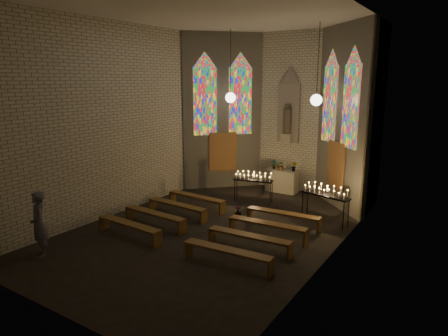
{
  "coord_description": "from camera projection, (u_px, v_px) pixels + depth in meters",
  "views": [
    {
      "loc": [
        7.18,
        -10.58,
        4.96
      ],
      "look_at": [
        -0.22,
        0.96,
        1.91
      ],
      "focal_mm": 32.0,
      "sensor_mm": 36.0,
      "label": 1
    }
  ],
  "objects": [
    {
      "name": "floor",
      "position": [
        214.0,
        229.0,
        13.56
      ],
      "size": [
        12.0,
        12.0,
        0.0
      ],
      "primitive_type": "plane",
      "color": "black",
      "rests_on": "ground"
    },
    {
      "name": "room",
      "position": [
        262.0,
        112.0,
        15.52
      ],
      "size": [
        8.22,
        12.43,
        7.0
      ],
      "color": "beige",
      "rests_on": "ground"
    },
    {
      "name": "altar",
      "position": [
        282.0,
        181.0,
        17.93
      ],
      "size": [
        1.4,
        0.6,
        1.0
      ],
      "primitive_type": "cube",
      "color": "#ACA78C",
      "rests_on": "ground"
    },
    {
      "name": "flower_vase_left",
      "position": [
        274.0,
        164.0,
        17.97
      ],
      "size": [
        0.27,
        0.24,
        0.44
      ],
      "primitive_type": "imported",
      "rotation": [
        0.0,
        0.0,
        0.43
      ],
      "color": "#4C723F",
      "rests_on": "altar"
    },
    {
      "name": "flower_vase_center",
      "position": [
        282.0,
        165.0,
        17.77
      ],
      "size": [
        0.49,
        0.45,
        0.44
      ],
      "primitive_type": "imported",
      "rotation": [
        0.0,
        0.0,
        0.32
      ],
      "color": "#4C723F",
      "rests_on": "altar"
    },
    {
      "name": "flower_vase_right",
      "position": [
        294.0,
        166.0,
        17.54
      ],
      "size": [
        0.24,
        0.2,
        0.44
      ],
      "primitive_type": "imported",
      "rotation": [
        0.0,
        0.0,
        -0.01
      ],
      "color": "#4C723F",
      "rests_on": "altar"
    },
    {
      "name": "aisle_flower_pot",
      "position": [
        238.0,
        212.0,
        14.62
      ],
      "size": [
        0.32,
        0.32,
        0.45
      ],
      "primitive_type": "imported",
      "rotation": [
        0.0,
        0.0,
        0.34
      ],
      "color": "#4C723F",
      "rests_on": "ground"
    },
    {
      "name": "votive_stand_left",
      "position": [
        253.0,
        178.0,
        16.27
      ],
      "size": [
        1.67,
        0.7,
        1.19
      ],
      "rotation": [
        0.0,
        0.0,
        0.2
      ],
      "color": "black",
      "rests_on": "ground"
    },
    {
      "name": "votive_stand_right",
      "position": [
        326.0,
        193.0,
        13.89
      ],
      "size": [
        1.81,
        0.81,
        1.29
      ],
      "rotation": [
        0.0,
        0.0,
        -0.23
      ],
      "color": "black",
      "rests_on": "ground"
    },
    {
      "name": "pew_left_0",
      "position": [
        196.0,
        198.0,
        15.67
      ],
      "size": [
        2.62,
        0.52,
        0.5
      ],
      "rotation": [
        0.0,
        0.0,
        -0.06
      ],
      "color": "#543A18",
      "rests_on": "ground"
    },
    {
      "name": "pew_right_0",
      "position": [
        283.0,
        215.0,
        13.72
      ],
      "size": [
        2.62,
        0.52,
        0.5
      ],
      "rotation": [
        0.0,
        0.0,
        0.06
      ],
      "color": "#543A18",
      "rests_on": "ground"
    },
    {
      "name": "pew_left_1",
      "position": [
        177.0,
        206.0,
        14.69
      ],
      "size": [
        2.62,
        0.52,
        0.5
      ],
      "rotation": [
        0.0,
        0.0,
        -0.06
      ],
      "color": "#543A18",
      "rests_on": "ground"
    },
    {
      "name": "pew_right_1",
      "position": [
        267.0,
        225.0,
        12.73
      ],
      "size": [
        2.62,
        0.52,
        0.5
      ],
      "rotation": [
        0.0,
        0.0,
        0.06
      ],
      "color": "#543A18",
      "rests_on": "ground"
    },
    {
      "name": "pew_left_2",
      "position": [
        155.0,
        215.0,
        13.7
      ],
      "size": [
        2.62,
        0.52,
        0.5
      ],
      "rotation": [
        0.0,
        0.0,
        -0.06
      ],
      "color": "#543A18",
      "rests_on": "ground"
    },
    {
      "name": "pew_right_2",
      "position": [
        249.0,
        238.0,
        11.75
      ],
      "size": [
        2.62,
        0.52,
        0.5
      ],
      "rotation": [
        0.0,
        0.0,
        0.06
      ],
      "color": "#543A18",
      "rests_on": "ground"
    },
    {
      "name": "pew_left_3",
      "position": [
        129.0,
        226.0,
        12.71
      ],
      "size": [
        2.62,
        0.52,
        0.5
      ],
      "rotation": [
        0.0,
        0.0,
        -0.06
      ],
      "color": "#543A18",
      "rests_on": "ground"
    },
    {
      "name": "pew_right_3",
      "position": [
        227.0,
        252.0,
        10.76
      ],
      "size": [
        2.62,
        0.52,
        0.5
      ],
      "rotation": [
        0.0,
        0.0,
        0.06
      ],
      "color": "#543A18",
      "rests_on": "ground"
    },
    {
      "name": "visitor",
      "position": [
        39.0,
        224.0,
        11.27
      ],
      "size": [
        0.82,
        0.71,
        1.91
      ],
      "primitive_type": "imported",
      "rotation": [
        0.0,
        0.0,
        -0.43
      ],
      "color": "#494953",
      "rests_on": "ground"
    }
  ]
}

